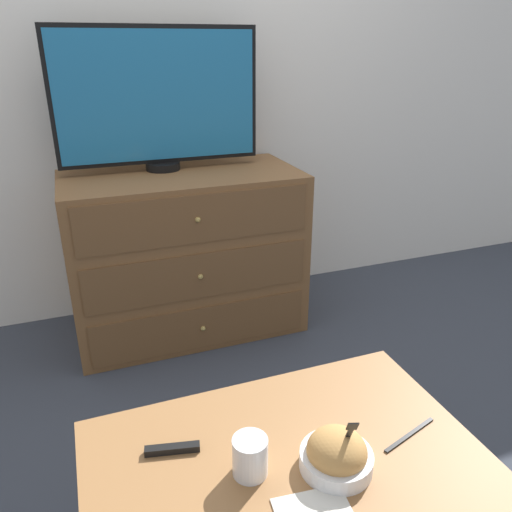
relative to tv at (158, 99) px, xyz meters
The scene contains 9 objects.
ground_plane 1.18m from the tv, 70.30° to the left, with size 12.00×12.00×0.00m, color #383D47.
wall_back 0.29m from the tv, 72.25° to the left, with size 12.00×0.05×2.60m.
dresser 0.75m from the tv, 58.92° to the right, with size 1.13×0.60×0.82m.
tv is the anchor object (origin of this frame).
coffee_table 1.76m from the tv, 91.06° to the right, with size 0.94×0.62×0.48m.
takeout_bowl 1.78m from the tv, 87.71° to the right, with size 0.17×0.17×0.17m.
drink_cup 1.73m from the tv, 94.48° to the right, with size 0.08×0.08×0.10m.
knife 1.79m from the tv, 79.93° to the right, with size 0.18×0.07×0.01m.
remote_control 1.65m from the tv, 100.73° to the right, with size 0.13×0.05×0.02m.
Camera 1 is at (-0.49, -2.63, 1.40)m, focal length 35.00 mm.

